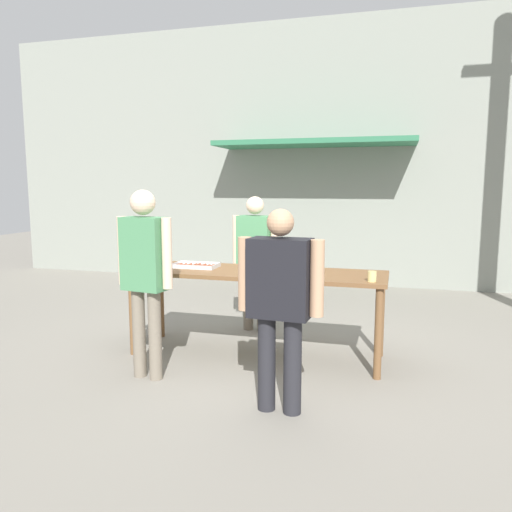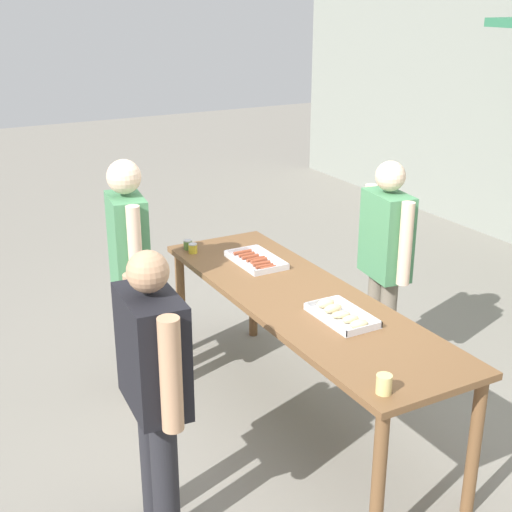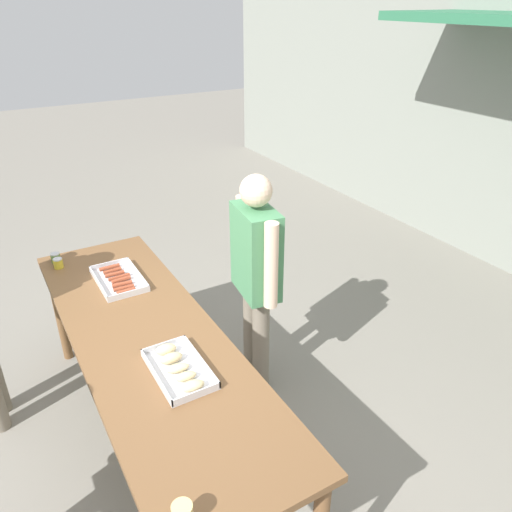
{
  "view_description": "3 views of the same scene",
  "coord_description": "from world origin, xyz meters",
  "px_view_note": "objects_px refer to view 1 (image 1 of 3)",
  "views": [
    {
      "loc": [
        1.34,
        -4.73,
        1.72
      ],
      "look_at": [
        0.0,
        0.0,
        1.03
      ],
      "focal_mm": 35.0,
      "sensor_mm": 36.0,
      "label": 1
    },
    {
      "loc": [
        3.44,
        -2.21,
        2.67
      ],
      "look_at": [
        -0.67,
        0.04,
        0.93
      ],
      "focal_mm": 50.0,
      "sensor_mm": 36.0,
      "label": 2
    },
    {
      "loc": [
        2.26,
        -0.61,
        2.56
      ],
      "look_at": [
        -0.25,
        0.85,
        1.04
      ],
      "focal_mm": 35.0,
      "sensor_mm": 36.0,
      "label": 3
    }
  ],
  "objects_px": {
    "food_tray_buns": "(293,270)",
    "person_customer_holding_hotdog": "(145,267)",
    "person_server_behind_table": "(255,252)",
    "condiment_jar_mustard": "(139,266)",
    "beer_cup": "(372,276)",
    "condiment_jar_ketchup": "(147,267)",
    "person_customer_with_cup": "(280,295)",
    "food_tray_sausages": "(196,266)"
  },
  "relations": [
    {
      "from": "beer_cup",
      "to": "person_customer_with_cup",
      "type": "xyz_separation_m",
      "value": [
        -0.62,
        -0.92,
        -0.01
      ]
    },
    {
      "from": "person_customer_holding_hotdog",
      "to": "condiment_jar_mustard",
      "type": "bearing_deg",
      "value": -48.29
    },
    {
      "from": "condiment_jar_mustard",
      "to": "beer_cup",
      "type": "xyz_separation_m",
      "value": [
        2.3,
        0.01,
        0.01
      ]
    },
    {
      "from": "condiment_jar_ketchup",
      "to": "beer_cup",
      "type": "xyz_separation_m",
      "value": [
        2.21,
        0.01,
        0.01
      ]
    },
    {
      "from": "food_tray_buns",
      "to": "beer_cup",
      "type": "height_order",
      "value": "beer_cup"
    },
    {
      "from": "food_tray_sausages",
      "to": "beer_cup",
      "type": "height_order",
      "value": "beer_cup"
    },
    {
      "from": "person_customer_with_cup",
      "to": "food_tray_buns",
      "type": "bearing_deg",
      "value": -79.3
    },
    {
      "from": "food_tray_buns",
      "to": "beer_cup",
      "type": "bearing_deg",
      "value": -21.1
    },
    {
      "from": "condiment_jar_mustard",
      "to": "person_customer_holding_hotdog",
      "type": "xyz_separation_m",
      "value": [
        0.38,
        -0.58,
        0.1
      ]
    },
    {
      "from": "food_tray_buns",
      "to": "food_tray_sausages",
      "type": "bearing_deg",
      "value": 179.92
    },
    {
      "from": "person_customer_with_cup",
      "to": "condiment_jar_mustard",
      "type": "bearing_deg",
      "value": -24.89
    },
    {
      "from": "person_server_behind_table",
      "to": "person_customer_with_cup",
      "type": "relative_size",
      "value": 1.03
    },
    {
      "from": "food_tray_buns",
      "to": "condiment_jar_ketchup",
      "type": "distance_m",
      "value": 1.47
    },
    {
      "from": "food_tray_buns",
      "to": "condiment_jar_ketchup",
      "type": "relative_size",
      "value": 6.13
    },
    {
      "from": "condiment_jar_mustard",
      "to": "person_server_behind_table",
      "type": "height_order",
      "value": "person_server_behind_table"
    },
    {
      "from": "food_tray_buns",
      "to": "condiment_jar_ketchup",
      "type": "height_order",
      "value": "condiment_jar_ketchup"
    },
    {
      "from": "condiment_jar_mustard",
      "to": "person_customer_with_cup",
      "type": "bearing_deg",
      "value": -28.6
    },
    {
      "from": "food_tray_sausages",
      "to": "food_tray_buns",
      "type": "bearing_deg",
      "value": -0.08
    },
    {
      "from": "condiment_jar_mustard",
      "to": "condiment_jar_ketchup",
      "type": "bearing_deg",
      "value": -0.16
    },
    {
      "from": "condiment_jar_ketchup",
      "to": "person_customer_holding_hotdog",
      "type": "relative_size",
      "value": 0.04
    },
    {
      "from": "beer_cup",
      "to": "person_customer_with_cup",
      "type": "bearing_deg",
      "value": -124.21
    },
    {
      "from": "food_tray_buns",
      "to": "person_customer_with_cup",
      "type": "bearing_deg",
      "value": -83.01
    },
    {
      "from": "food_tray_buns",
      "to": "condiment_jar_mustard",
      "type": "distance_m",
      "value": 1.55
    },
    {
      "from": "food_tray_buns",
      "to": "condiment_jar_mustard",
      "type": "relative_size",
      "value": 6.13
    },
    {
      "from": "person_customer_holding_hotdog",
      "to": "person_customer_with_cup",
      "type": "distance_m",
      "value": 1.34
    },
    {
      "from": "condiment_jar_ketchup",
      "to": "person_customer_with_cup",
      "type": "xyz_separation_m",
      "value": [
        1.58,
        -0.91,
        0.0
      ]
    },
    {
      "from": "person_server_behind_table",
      "to": "food_tray_buns",
      "type": "bearing_deg",
      "value": -44.82
    },
    {
      "from": "condiment_jar_mustard",
      "to": "person_customer_with_cup",
      "type": "distance_m",
      "value": 1.91
    },
    {
      "from": "beer_cup",
      "to": "person_customer_holding_hotdog",
      "type": "height_order",
      "value": "person_customer_holding_hotdog"
    },
    {
      "from": "condiment_jar_mustard",
      "to": "condiment_jar_ketchup",
      "type": "distance_m",
      "value": 0.09
    },
    {
      "from": "food_tray_buns",
      "to": "person_server_behind_table",
      "type": "bearing_deg",
      "value": 127.45
    },
    {
      "from": "food_tray_buns",
      "to": "person_customer_holding_hotdog",
      "type": "bearing_deg",
      "value": -142.45
    },
    {
      "from": "food_tray_buns",
      "to": "beer_cup",
      "type": "distance_m",
      "value": 0.83
    },
    {
      "from": "food_tray_buns",
      "to": "condiment_jar_ketchup",
      "type": "bearing_deg",
      "value": -167.96
    },
    {
      "from": "food_tray_sausages",
      "to": "person_customer_with_cup",
      "type": "distance_m",
      "value": 1.7
    },
    {
      "from": "condiment_jar_ketchup",
      "to": "person_customer_with_cup",
      "type": "distance_m",
      "value": 1.83
    },
    {
      "from": "beer_cup",
      "to": "person_server_behind_table",
      "type": "bearing_deg",
      "value": 141.45
    },
    {
      "from": "food_tray_buns",
      "to": "person_customer_holding_hotdog",
      "type": "relative_size",
      "value": 0.26
    },
    {
      "from": "beer_cup",
      "to": "person_customer_holding_hotdog",
      "type": "relative_size",
      "value": 0.06
    },
    {
      "from": "person_server_behind_table",
      "to": "person_customer_holding_hotdog",
      "type": "distance_m",
      "value": 1.78
    },
    {
      "from": "beer_cup",
      "to": "person_server_behind_table",
      "type": "xyz_separation_m",
      "value": [
        -1.4,
        1.11,
        0.03
      ]
    },
    {
      "from": "condiment_jar_ketchup",
      "to": "person_customer_with_cup",
      "type": "bearing_deg",
      "value": -29.95
    }
  ]
}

